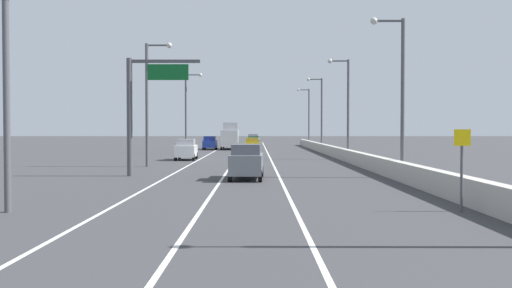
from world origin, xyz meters
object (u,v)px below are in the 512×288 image
(lamp_post_left_mid, at_px, (150,95))
(lamp_post_right_fifth, at_px, (307,113))
(car_white_4, at_px, (186,150))
(lamp_post_right_second, at_px, (398,86))
(lamp_post_right_third, at_px, (346,102))
(overhead_sign_gantry, at_px, (141,102))
(lamp_post_right_fourth, at_px, (320,109))
(car_yellow_0, at_px, (252,145))
(lamp_post_left_near, at_px, (13,55))
(car_silver_3, at_px, (253,141))
(speed_advisory_sign, at_px, (462,163))
(car_blue_2, at_px, (210,143))
(box_truck, at_px, (230,137))
(lamp_post_left_far, at_px, (188,107))
(car_gray_5, at_px, (247,162))
(car_green_1, at_px, (254,142))

(lamp_post_left_mid, bearing_deg, lamp_post_right_fifth, 71.46)
(car_white_4, bearing_deg, lamp_post_right_second, -51.62)
(lamp_post_right_third, distance_m, lamp_post_left_mid, 20.05)
(overhead_sign_gantry, height_order, lamp_post_right_fifth, lamp_post_right_fifth)
(overhead_sign_gantry, height_order, lamp_post_right_fourth, lamp_post_right_fourth)
(lamp_post_right_second, height_order, car_yellow_0, lamp_post_right_second)
(lamp_post_left_near, distance_m, car_silver_3, 73.33)
(overhead_sign_gantry, distance_m, lamp_post_right_third, 25.15)
(speed_advisory_sign, bearing_deg, car_blue_2, 103.22)
(speed_advisory_sign, bearing_deg, box_truck, 100.26)
(lamp_post_left_far, distance_m, car_silver_3, 25.37)
(lamp_post_left_mid, height_order, lamp_post_left_far, same)
(lamp_post_right_third, distance_m, car_blue_2, 30.11)
(car_white_4, distance_m, box_truck, 29.04)
(lamp_post_left_near, relative_size, lamp_post_left_far, 1.00)
(lamp_post_right_fifth, distance_m, car_gray_5, 63.33)
(car_yellow_0, height_order, car_blue_2, car_blue_2)
(box_truck, bearing_deg, lamp_post_right_second, -75.42)
(lamp_post_right_fourth, bearing_deg, car_white_4, -125.66)
(car_green_1, bearing_deg, lamp_post_left_far, -117.73)
(car_white_4, bearing_deg, lamp_post_right_fifth, 69.63)
(lamp_post_right_third, relative_size, lamp_post_left_near, 1.00)
(lamp_post_right_second, relative_size, lamp_post_left_near, 1.00)
(lamp_post_right_second, xyz_separation_m, lamp_post_right_fifth, (0.00, 61.33, 0.00))
(lamp_post_left_mid, xyz_separation_m, box_truck, (4.58, 38.37, -3.89))
(car_yellow_0, bearing_deg, lamp_post_left_near, -98.99)
(lamp_post_left_near, height_order, lamp_post_left_far, same)
(speed_advisory_sign, distance_m, car_white_4, 36.67)
(lamp_post_left_far, distance_m, car_yellow_0, 9.56)
(lamp_post_right_third, height_order, car_yellow_0, lamp_post_right_third)
(lamp_post_right_fifth, relative_size, car_blue_2, 2.41)
(lamp_post_right_fourth, distance_m, lamp_post_right_fifth, 20.45)
(lamp_post_right_third, xyz_separation_m, lamp_post_right_fifth, (0.01, 40.89, 0.00))
(lamp_post_right_fifth, height_order, car_silver_3, lamp_post_right_fifth)
(lamp_post_left_near, distance_m, car_white_4, 34.39)
(lamp_post_left_far, height_order, car_silver_3, lamp_post_left_far)
(lamp_post_right_second, relative_size, lamp_post_left_mid, 1.00)
(lamp_post_left_near, xyz_separation_m, lamp_post_left_mid, (0.29, 24.53, 0.00))
(car_white_4, xyz_separation_m, box_truck, (2.90, 28.89, 0.77))
(lamp_post_right_second, height_order, car_white_4, lamp_post_right_second)
(lamp_post_right_fifth, relative_size, car_gray_5, 2.14)
(lamp_post_right_third, distance_m, lamp_post_left_far, 22.24)
(lamp_post_left_near, height_order, car_yellow_0, lamp_post_left_near)
(speed_advisory_sign, relative_size, lamp_post_right_fifth, 0.30)
(car_yellow_0, relative_size, car_white_4, 1.04)
(speed_advisory_sign, xyz_separation_m, car_green_1, (-7.88, 64.05, -0.81))
(lamp_post_right_fourth, bearing_deg, lamp_post_left_near, -107.32)
(lamp_post_left_far, xyz_separation_m, car_green_1, (8.00, 15.22, -4.72))
(lamp_post_right_third, distance_m, box_truck, 30.96)
(lamp_post_right_fifth, height_order, lamp_post_left_near, same)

